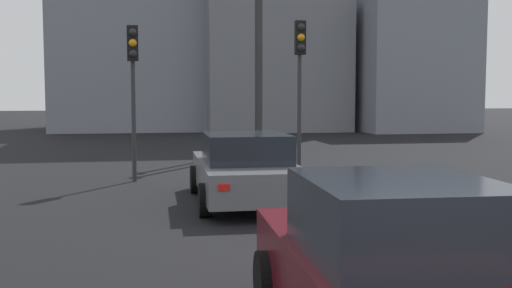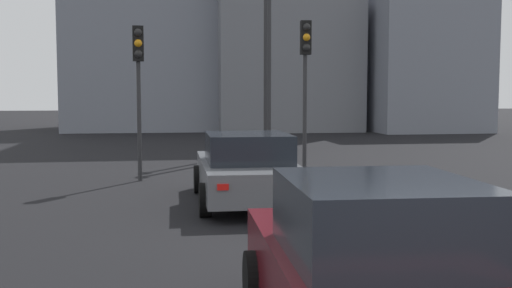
% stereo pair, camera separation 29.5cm
% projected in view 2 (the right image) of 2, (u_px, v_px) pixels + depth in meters
% --- Properties ---
extents(car_grey_lead, '(4.56, 2.18, 1.47)m').
position_uv_depth(car_grey_lead, '(247.00, 169.00, 12.86)').
color(car_grey_lead, slate).
rests_on(car_grey_lead, ground_plane).
extents(car_maroon_second, '(4.15, 2.08, 1.60)m').
position_uv_depth(car_maroon_second, '(374.00, 273.00, 5.30)').
color(car_maroon_second, '#510F16').
rests_on(car_maroon_second, ground_plane).
extents(traffic_light_near_left, '(0.32, 0.29, 4.23)m').
position_uv_depth(traffic_light_near_left, '(306.00, 66.00, 16.50)').
color(traffic_light_near_left, '#2D2D30').
rests_on(traffic_light_near_left, ground_plane).
extents(traffic_light_near_right, '(0.32, 0.29, 4.02)m').
position_uv_depth(traffic_light_near_right, '(138.00, 70.00, 15.85)').
color(traffic_light_near_right, '#2D2D30').
rests_on(traffic_light_near_right, ground_plane).
extents(street_lamp_kerbside, '(0.56, 0.36, 8.58)m').
position_uv_depth(street_lamp_kerbside, '(266.00, 25.00, 24.02)').
color(street_lamp_kerbside, '#2D2D30').
rests_on(street_lamp_kerbside, ground_plane).
extents(street_lamp_far, '(0.56, 0.36, 8.72)m').
position_uv_depth(street_lamp_far, '(269.00, 21.00, 23.28)').
color(street_lamp_far, '#2D2D30').
rests_on(street_lamp_far, ground_plane).
extents(building_facade_left, '(14.70, 6.55, 8.25)m').
position_uv_depth(building_facade_left, '(395.00, 65.00, 41.17)').
color(building_facade_left, gray).
rests_on(building_facade_left, ground_plane).
extents(building_facade_right, '(8.67, 10.46, 8.87)m').
position_uv_depth(building_facade_right, '(153.00, 59.00, 39.24)').
color(building_facade_right, gray).
rests_on(building_facade_right, ground_plane).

